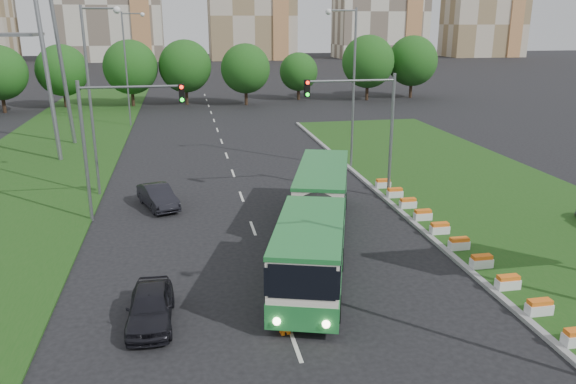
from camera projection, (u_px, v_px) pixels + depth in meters
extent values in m
plane|color=black|center=(333.00, 269.00, 26.14)|extent=(360.00, 360.00, 0.00)
cube|color=#1C4914|center=(497.00, 200.00, 35.93)|extent=(14.00, 60.00, 0.15)
cube|color=gray|center=(394.00, 206.00, 34.70)|extent=(0.30, 60.00, 0.18)
cube|color=#1C4914|center=(44.00, 160.00, 46.45)|extent=(12.00, 110.00, 0.10)
cylinder|color=slate|center=(391.00, 137.00, 35.50)|extent=(0.20, 0.20, 8.00)
cylinder|color=slate|center=(351.00, 81.00, 33.96)|extent=(5.50, 0.14, 0.14)
cube|color=black|center=(307.00, 88.00, 33.60)|extent=(0.32, 0.32, 1.00)
cylinder|color=slate|center=(85.00, 153.00, 31.31)|extent=(0.20, 0.20, 8.00)
cylinder|color=slate|center=(130.00, 87.00, 30.75)|extent=(5.50, 0.14, 0.14)
cube|color=black|center=(182.00, 93.00, 31.35)|extent=(0.32, 0.32, 1.00)
cube|color=white|center=(340.00, 255.00, 23.11)|extent=(2.59, 7.16, 2.80)
cube|color=white|center=(296.00, 192.00, 31.74)|extent=(2.59, 8.71, 2.80)
cylinder|color=black|center=(316.00, 222.00, 27.08)|extent=(2.59, 1.30, 2.59)
cube|color=#227735|center=(339.00, 276.00, 23.39)|extent=(2.68, 7.21, 0.99)
cube|color=#227735|center=(296.00, 207.00, 32.01)|extent=(2.68, 8.76, 0.99)
cube|color=black|center=(340.00, 245.00, 22.98)|extent=(2.68, 7.21, 1.09)
cube|color=black|center=(296.00, 184.00, 31.60)|extent=(2.68, 8.76, 1.09)
imported|color=black|center=(150.00, 306.00, 21.26)|extent=(1.78, 4.20, 1.42)
imported|color=black|center=(158.00, 196.00, 34.58)|extent=(2.84, 4.54, 1.41)
imported|color=gray|center=(285.00, 293.00, 22.04)|extent=(0.56, 0.69, 1.63)
cube|color=orange|center=(285.00, 326.00, 20.66)|extent=(0.33, 0.28, 0.57)
cylinder|color=black|center=(286.00, 334.00, 20.59)|extent=(0.04, 0.13, 0.13)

